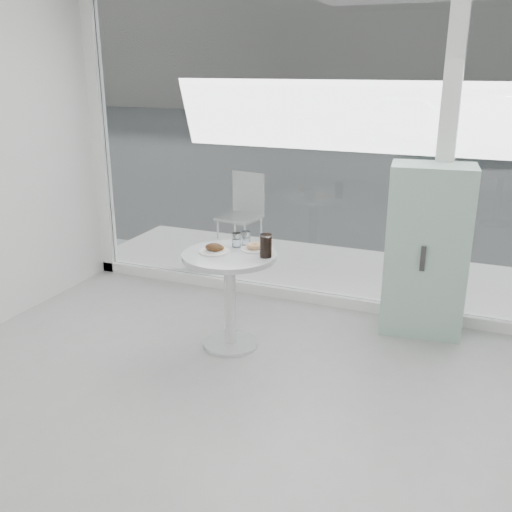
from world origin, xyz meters
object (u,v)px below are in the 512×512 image
at_px(patio_chair, 243,210).
at_px(water_tumbler_b, 246,239).
at_px(mint_cabinet, 426,250).
at_px(car_white, 415,118).
at_px(plate_fritter, 215,249).
at_px(cola_glass, 266,246).
at_px(plate_donut, 254,248).
at_px(water_tumbler_a, 236,241).
at_px(main_table, 230,280).

xyz_separation_m(patio_chair, water_tumbler_b, (0.77, -1.69, 0.23)).
relative_size(mint_cabinet, patio_chair, 1.47).
distance_m(car_white, water_tumbler_b, 13.17).
distance_m(patio_chair, water_tumbler_b, 1.87).
bearing_deg(car_white, plate_fritter, -174.76).
xyz_separation_m(mint_cabinet, cola_glass, (-1.06, -0.85, 0.16)).
height_order(plate_donut, water_tumbler_b, water_tumbler_b).
bearing_deg(water_tumbler_a, plate_fritter, -116.72).
height_order(main_table, mint_cabinet, mint_cabinet).
bearing_deg(plate_donut, water_tumbler_b, 138.02).
distance_m(mint_cabinet, water_tumbler_a, 1.54).
distance_m(water_tumbler_a, water_tumbler_b, 0.09).
distance_m(patio_chair, car_white, 11.48).
distance_m(car_white, plate_fritter, 13.43).
distance_m(plate_fritter, plate_donut, 0.30).
xyz_separation_m(mint_cabinet, water_tumbler_a, (-1.36, -0.71, 0.12)).
xyz_separation_m(mint_cabinet, car_white, (-1.74, 12.53, -0.03)).
relative_size(patio_chair, water_tumbler_b, 8.49).
bearing_deg(plate_donut, cola_glass, -39.05).
relative_size(plate_fritter, cola_glass, 1.35).
bearing_deg(car_white, water_tumbler_a, -174.33).
bearing_deg(patio_chair, cola_glass, -53.68).
xyz_separation_m(main_table, car_white, (-0.40, 13.41, 0.12)).
height_order(patio_chair, water_tumbler_a, patio_chair).
relative_size(main_table, plate_donut, 3.76).
bearing_deg(car_white, mint_cabinet, -168.06).
bearing_deg(mint_cabinet, patio_chair, 146.63).
relative_size(mint_cabinet, water_tumbler_b, 12.50).
bearing_deg(mint_cabinet, car_white, 91.43).
distance_m(patio_chair, plate_fritter, 2.06).
distance_m(plate_fritter, water_tumbler_b, 0.30).
bearing_deg(car_white, water_tumbler_b, -174.10).
relative_size(main_table, cola_glass, 4.45).
height_order(car_white, cola_glass, car_white).
bearing_deg(plate_fritter, plate_donut, 32.64).
bearing_deg(cola_glass, mint_cabinet, 38.68).
height_order(mint_cabinet, water_tumbler_a, mint_cabinet).
bearing_deg(car_white, cola_glass, -173.06).
bearing_deg(plate_donut, patio_chair, 116.05).
bearing_deg(mint_cabinet, main_table, -153.33).
bearing_deg(patio_chair, car_white, 96.56).
bearing_deg(plate_fritter, cola_glass, 6.96).
relative_size(main_table, patio_chair, 0.81).
bearing_deg(main_table, water_tumbler_b, 82.21).
height_order(water_tumbler_a, cola_glass, cola_glass).
height_order(main_table, patio_chair, patio_chair).
height_order(mint_cabinet, patio_chair, mint_cabinet).
bearing_deg(mint_cabinet, plate_donut, -155.05).
bearing_deg(plate_fritter, water_tumbler_b, 60.96).
distance_m(mint_cabinet, water_tumbler_b, 1.46).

